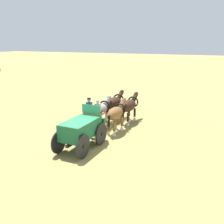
% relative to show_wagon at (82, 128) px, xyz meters
% --- Properties ---
extents(ground_plane, '(220.00, 220.00, 0.00)m').
position_rel_show_wagon_xyz_m(ground_plane, '(-0.17, 0.00, -1.25)').
color(ground_plane, '#9E8C4C').
extents(show_wagon, '(5.79, 1.87, 2.81)m').
position_rel_show_wagon_xyz_m(show_wagon, '(0.00, 0.00, 0.00)').
color(show_wagon, '#195B38').
rests_on(show_wagon, ground).
extents(draft_horse_rear_near, '(3.10, 0.92, 2.27)m').
position_rel_show_wagon_xyz_m(draft_horse_rear_near, '(3.57, 0.59, 0.14)').
color(draft_horse_rear_near, '#9E998E').
rests_on(draft_horse_rear_near, ground).
extents(draft_horse_rear_off, '(2.98, 0.92, 2.20)m').
position_rel_show_wagon_xyz_m(draft_horse_rear_off, '(3.55, -0.71, 0.08)').
color(draft_horse_rear_off, brown).
rests_on(draft_horse_rear_off, ground).
extents(draft_horse_lead_near, '(3.13, 1.03, 2.25)m').
position_rel_show_wagon_xyz_m(draft_horse_lead_near, '(6.15, 0.54, 0.13)').
color(draft_horse_lead_near, '#331E14').
rests_on(draft_horse_lead_near, ground).
extents(draft_horse_lead_off, '(3.19, 0.96, 2.18)m').
position_rel_show_wagon_xyz_m(draft_horse_lead_off, '(6.14, -0.76, 0.07)').
color(draft_horse_lead_off, '#331E14').
rests_on(draft_horse_lead_off, ground).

